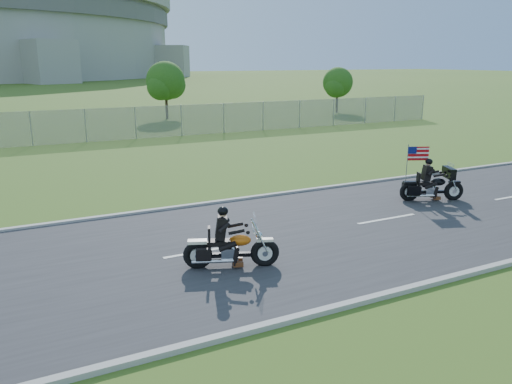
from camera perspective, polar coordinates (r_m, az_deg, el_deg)
name	(u,v)px	position (r m, az deg, el deg)	size (l,w,h in m)	color
ground	(273,240)	(13.79, 1.96, -5.54)	(420.00, 420.00, 0.00)	#3C5A1C
road	(273,240)	(13.78, 1.96, -5.46)	(120.00, 8.00, 0.04)	#28282B
curb_north	(217,202)	(17.27, -4.44, -1.18)	(120.00, 0.18, 0.12)	#9E9B93
curb_south	(367,300)	(10.68, 12.58, -11.94)	(120.00, 0.18, 0.12)	#9E9B93
fence	(31,129)	(31.61, -24.31, 6.62)	(60.00, 0.03, 2.00)	gray
tree_fence_near	(166,83)	(43.20, -10.25, 12.18)	(3.52, 3.28, 4.75)	#382316
tree_fence_far	(338,84)	(48.50, 9.34, 12.09)	(3.08, 2.87, 4.20)	#382316
motorcycle_lead	(230,249)	(11.86, -3.01, -6.50)	(2.19, 1.10, 1.54)	black
motorcycle_follow	(432,187)	(18.45, 19.44, 0.58)	(2.15, 1.19, 1.90)	black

